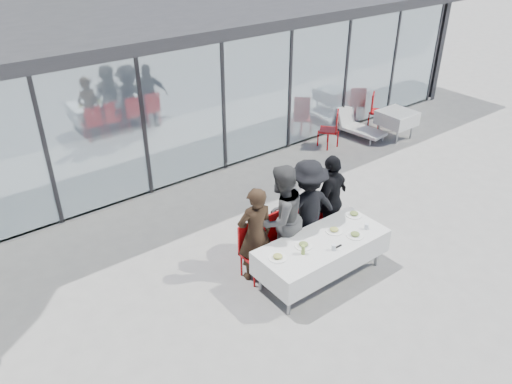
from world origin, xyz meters
The scene contains 23 objects.
ground centered at (0.00, 0.00, 0.00)m, with size 90.00×90.00×0.00m, color gray.
pavilion centered at (2.00, 8.16, 2.15)m, with size 14.80×8.80×3.44m.
dining_table centered at (0.06, -0.25, 0.54)m, with size 2.26×0.96×0.75m.
diner_a centered at (-0.79, 0.45, 0.85)m, with size 0.62×0.62×1.71m, color #332316.
diner_chair_a centered at (-0.79, 0.50, 0.54)m, with size 0.44×0.44×0.97m.
diner_b centered at (-0.25, 0.45, 0.95)m, with size 0.93×0.93×1.91m, color #484848.
diner_chair_b centered at (-0.25, 0.50, 0.54)m, with size 0.44×0.44×0.97m.
diner_c centered at (0.34, 0.45, 0.91)m, with size 1.18×1.18×1.83m, color black.
diner_chair_c centered at (0.34, 0.50, 0.54)m, with size 0.44×0.44×0.97m.
diner_d centered at (0.91, 0.45, 0.88)m, with size 1.03×1.03×1.76m, color black.
diner_chair_d centered at (0.91, 0.50, 0.54)m, with size 0.44×0.44×0.97m.
plate_a centered at (-0.81, -0.16, 0.77)m, with size 0.29×0.29×0.07m.
plate_b centered at (-0.28, -0.16, 0.77)m, with size 0.29×0.29×0.07m.
plate_c centered at (0.40, -0.16, 0.77)m, with size 0.29×0.29×0.07m.
plate_d centered at (1.03, -0.02, 0.77)m, with size 0.29×0.29×0.07m.
plate_extra centered at (0.58, -0.47, 0.77)m, with size 0.29×0.29×0.07m.
juice_bottle centered at (-0.43, -0.31, 0.83)m, with size 0.06×0.06×0.16m, color #8EAB47.
drinking_glasses centered at (0.45, -0.48, 0.80)m, with size 0.93×0.16×0.10m.
folded_eyeglasses centered at (0.14, -0.51, 0.76)m, with size 0.14×0.03×0.01m, color black.
spare_table_right centered at (5.72, 2.80, 0.55)m, with size 0.86×0.86×0.74m.
spare_chair_a centered at (5.87, 3.64, 0.54)m, with size 0.61×0.61×0.97m.
spare_chair_b centered at (3.94, 3.42, 0.54)m, with size 0.62×0.62×0.97m.
lounger centered at (5.04, 3.56, 0.26)m, with size 0.77×1.40×0.72m.
Camera 1 is at (-4.79, -4.84, 5.47)m, focal length 35.00 mm.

